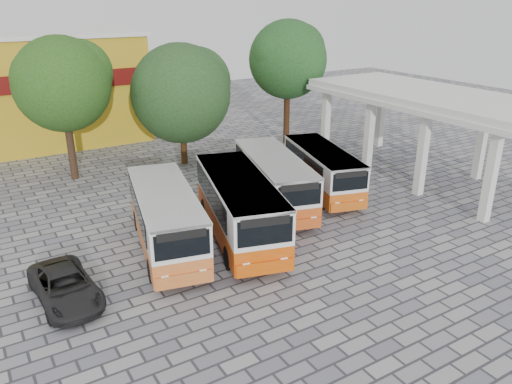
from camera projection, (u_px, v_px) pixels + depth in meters
ground at (333, 238)px, 23.82m from camera, size 90.00×90.00×0.00m
terminal_shelter at (430, 99)px, 30.28m from camera, size 6.80×15.80×5.40m
shophouse_block at (2, 90)px, 37.64m from camera, size 20.40×10.40×8.30m
bus_far_left at (166, 216)px, 22.13m from camera, size 4.02×8.25×2.83m
bus_centre_left at (239, 204)px, 23.14m from camera, size 4.66×8.84×3.01m
bus_centre_right at (274, 178)px, 26.80m from camera, size 4.42×8.35×2.84m
bus_far_right at (323, 168)px, 28.76m from camera, size 4.09×7.70×2.62m
tree_left at (63, 81)px, 29.42m from camera, size 5.93×5.65×8.74m
tree_middle at (182, 90)px, 32.66m from camera, size 6.85×6.52×8.07m
tree_right at (289, 57)px, 36.97m from camera, size 6.09×5.80×9.29m
parked_car at (65, 287)px, 18.67m from camera, size 2.27×4.46×1.21m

